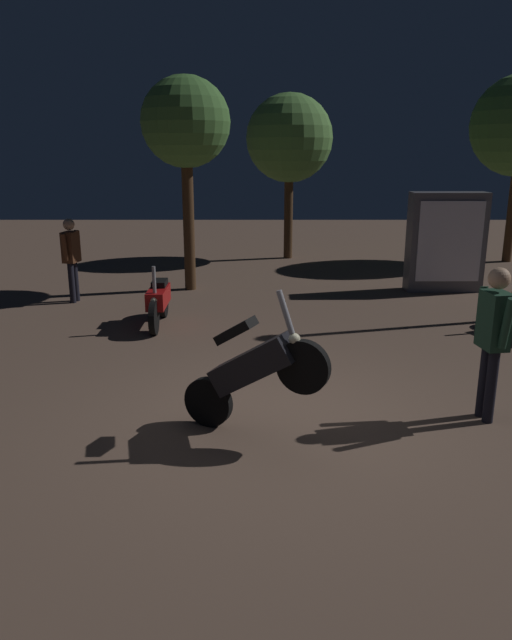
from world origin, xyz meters
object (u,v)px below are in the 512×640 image
(person_bystander_far, at_px, (496,331))
(motorcycle_black_foreground, at_px, (255,370))
(motorcycle_red_parked_right, at_px, (161,301))
(person_rider_beside, at_px, (74,253))
(kiosk_billboard, at_px, (448,242))

(person_bystander_far, bearing_deg, motorcycle_black_foreground, -179.38)
(motorcycle_black_foreground, relative_size, motorcycle_red_parked_right, 0.98)
(motorcycle_black_foreground, bearing_deg, person_rider_beside, 146.59)
(motorcycle_black_foreground, distance_m, kiosk_billboard, 7.99)
(person_rider_beside, distance_m, kiosk_billboard, 7.77)
(motorcycle_black_foreground, xyz_separation_m, motorcycle_red_parked_right, (-1.66, 4.18, -0.31))
(person_bystander_far, xyz_separation_m, kiosk_billboard, (1.46, 6.47, 0.00))
(kiosk_billboard, bearing_deg, motorcycle_black_foreground, 58.63)
(motorcycle_black_foreground, height_order, kiosk_billboard, kiosk_billboard)
(person_rider_beside, distance_m, person_bystander_far, 8.29)
(motorcycle_red_parked_right, relative_size, kiosk_billboard, 0.79)
(kiosk_billboard, bearing_deg, person_bystander_far, 76.70)
(motorcycle_black_foreground, height_order, person_bystander_far, person_bystander_far)
(person_rider_beside, xyz_separation_m, person_bystander_far, (6.25, -5.45, 0.06))
(person_rider_beside, relative_size, kiosk_billboard, 0.79)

